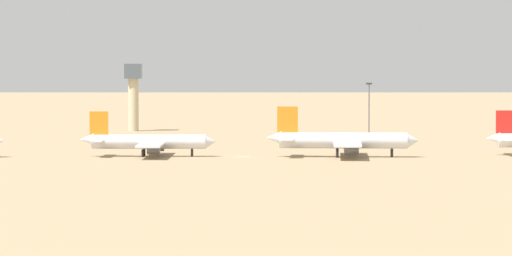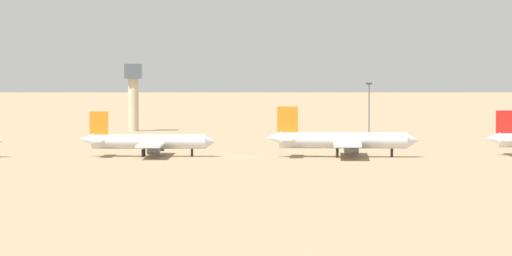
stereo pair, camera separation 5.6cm
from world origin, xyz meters
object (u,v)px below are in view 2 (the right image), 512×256
(control_tower, at_px, (133,90))
(parked_jet_orange_3, at_px, (342,141))
(parked_jet_orange_2, at_px, (147,142))
(light_pole_west, at_px, (369,104))

(control_tower, bearing_deg, parked_jet_orange_3, -65.78)
(parked_jet_orange_2, relative_size, light_pole_west, 2.03)
(parked_jet_orange_2, relative_size, control_tower, 1.49)
(parked_jet_orange_2, relative_size, parked_jet_orange_3, 0.90)
(parked_jet_orange_3, bearing_deg, light_pole_west, 85.35)
(parked_jet_orange_2, height_order, light_pole_west, light_pole_west)
(parked_jet_orange_3, bearing_deg, parked_jet_orange_2, -179.13)
(parked_jet_orange_3, height_order, control_tower, control_tower)
(parked_jet_orange_3, relative_size, control_tower, 1.66)
(parked_jet_orange_2, bearing_deg, light_pole_west, 61.05)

